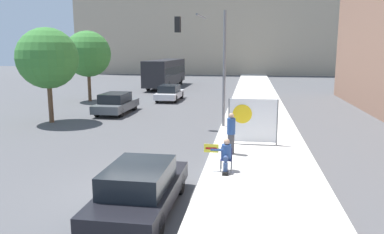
% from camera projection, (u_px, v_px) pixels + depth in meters
% --- Properties ---
extents(ground_plane, '(160.00, 160.00, 0.00)m').
position_uv_depth(ground_plane, '(136.00, 194.00, 11.55)').
color(ground_plane, '#4F4F51').
extents(sidewalk_curb, '(4.17, 90.00, 0.17)m').
position_uv_depth(sidewalk_curb, '(257.00, 114.00, 25.52)').
color(sidewalk_curb, beige).
rests_on(sidewalk_curb, ground_plane).
extents(seated_protester, '(0.99, 0.77, 1.17)m').
position_uv_depth(seated_protester, '(226.00, 154.00, 13.11)').
color(seated_protester, '#474C56').
rests_on(seated_protester, sidewalk_curb).
extents(jogger_on_sidewalk, '(0.34, 0.34, 1.70)m').
position_uv_depth(jogger_on_sidewalk, '(231.00, 133.00, 15.28)').
color(jogger_on_sidewalk, '#424247').
rests_on(jogger_on_sidewalk, sidewalk_curb).
extents(protest_banner, '(2.21, 0.06, 2.06)m').
position_uv_depth(protest_banner, '(252.00, 120.00, 16.81)').
color(protest_banner, slate).
rests_on(protest_banner, sidewalk_curb).
extents(traffic_light_pole, '(2.82, 2.59, 6.29)m').
position_uv_depth(traffic_light_pole, '(208.00, 50.00, 20.38)').
color(traffic_light_pole, slate).
rests_on(traffic_light_pole, sidewalk_curb).
extents(parked_car_curbside, '(1.84, 4.57, 1.36)m').
position_uv_depth(parked_car_curbside, '(140.00, 188.00, 10.21)').
color(parked_car_curbside, black).
rests_on(parked_car_curbside, ground_plane).
extents(car_on_road_nearest, '(1.88, 4.67, 1.44)m').
position_uv_depth(car_on_road_nearest, '(116.00, 103.00, 25.95)').
color(car_on_road_nearest, '#565B60').
rests_on(car_on_road_nearest, ground_plane).
extents(car_on_road_midblock, '(1.79, 4.56, 1.36)m').
position_uv_depth(car_on_road_midblock, '(170.00, 93.00, 32.48)').
color(car_on_road_midblock, silver).
rests_on(car_on_road_midblock, ground_plane).
extents(city_bus_on_road, '(2.52, 11.64, 3.20)m').
position_uv_depth(city_bus_on_road, '(165.00, 72.00, 43.47)').
color(city_bus_on_road, '#232328').
rests_on(city_bus_on_road, ground_plane).
extents(street_tree_near_curb, '(3.62, 3.62, 5.70)m').
position_uv_depth(street_tree_near_curb, '(47.00, 58.00, 22.21)').
color(street_tree_near_curb, brown).
rests_on(street_tree_near_curb, ground_plane).
extents(street_tree_midblock, '(3.87, 3.87, 5.95)m').
position_uv_depth(street_tree_midblock, '(88.00, 54.00, 31.61)').
color(street_tree_midblock, brown).
rests_on(street_tree_midblock, ground_plane).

